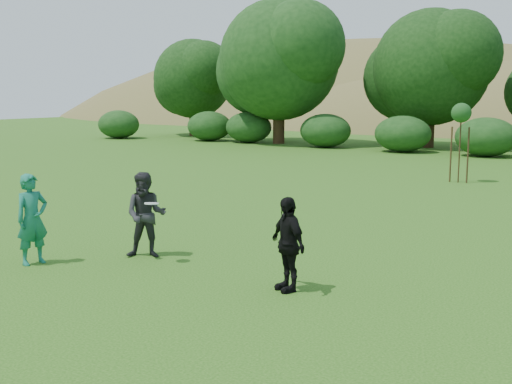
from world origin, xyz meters
TOP-DOWN VIEW (x-y plane):
  - ground at (0.00, 0.00)m, footprint 120.00×120.00m
  - player_teal at (-2.66, -0.71)m, footprint 0.53×0.70m
  - player_grey at (-1.17, 0.79)m, footprint 1.03×0.96m
  - player_black at (2.23, 0.34)m, footprint 0.98×0.79m
  - frisbee at (-0.76, 0.49)m, footprint 0.27×0.27m
  - sapling at (1.35, 14.77)m, footprint 0.70×0.70m

SIDE VIEW (x-z plane):
  - ground at x=0.00m, z-range 0.00..0.00m
  - player_black at x=2.23m, z-range 0.00..1.56m
  - player_grey at x=-1.17m, z-range 0.00..1.69m
  - player_teal at x=-2.66m, z-range 0.00..1.72m
  - frisbee at x=-0.76m, z-range 1.13..1.18m
  - sapling at x=1.35m, z-range 0.99..3.84m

